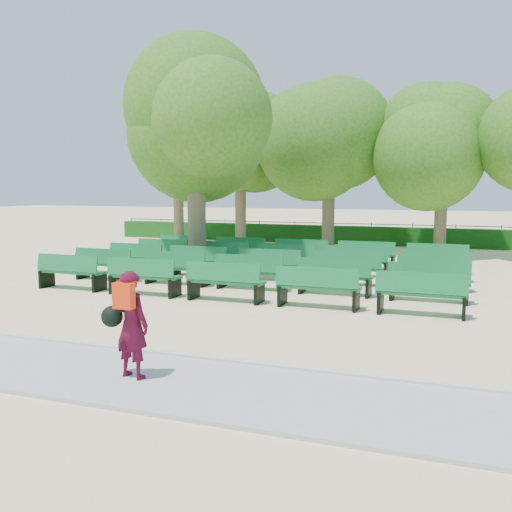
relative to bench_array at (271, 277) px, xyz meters
The scene contains 9 objects.
ground 1.93m from the bench_array, 88.74° to the right, with size 120.00×120.00×0.00m, color beige.
paving 9.32m from the bench_array, 89.74° to the right, with size 30.00×2.20×0.06m, color #B2B2AD.
curb 8.17m from the bench_array, 89.70° to the right, with size 30.00×0.12×0.10m, color silver.
hedge 12.08m from the bench_array, 89.80° to the left, with size 26.00×0.70×0.90m, color #154F16.
fence 12.48m from the bench_array, 89.81° to the left, with size 26.00×0.10×1.02m, color black, non-canonical shape.
tree_line 8.08m from the bench_array, 89.70° to the left, with size 21.80×6.80×7.04m, color #3D711E, non-canonical shape.
bench_array is the anchor object (origin of this frame).
tree_among 5.61m from the bench_array, 164.56° to the left, with size 4.92×4.92×7.08m.
person 9.47m from the bench_array, 83.70° to the right, with size 0.77×0.49×1.58m.
Camera 1 is at (5.51, -14.36, 2.81)m, focal length 40.00 mm.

